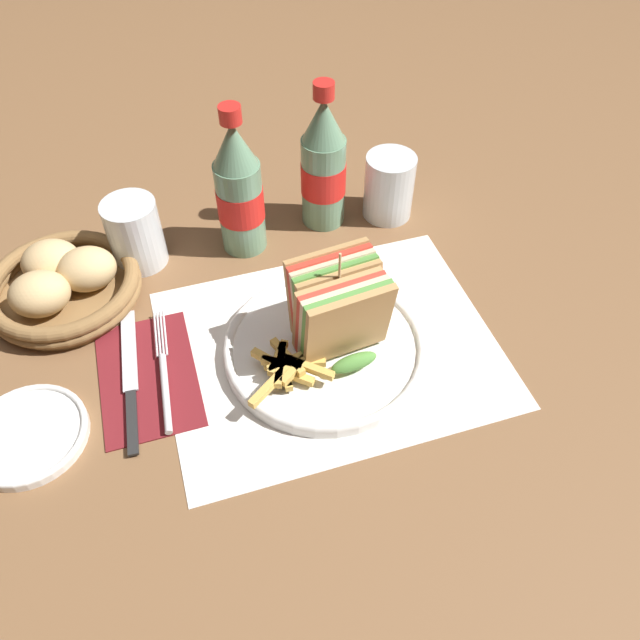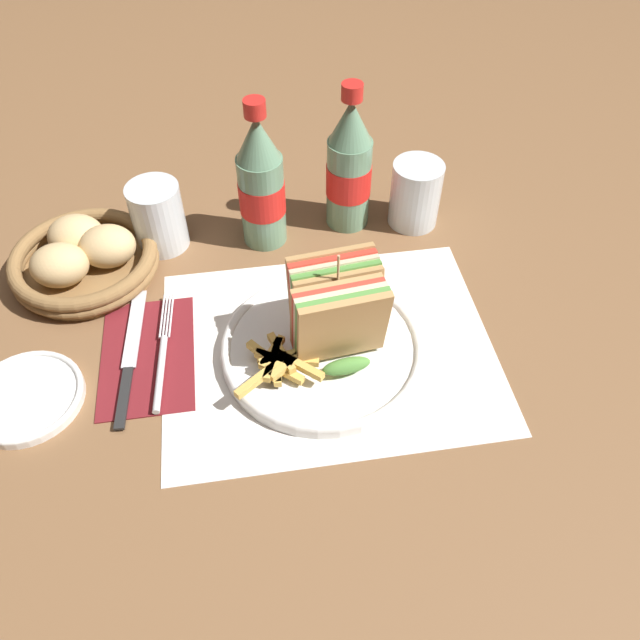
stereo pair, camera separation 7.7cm
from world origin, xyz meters
TOP-DOWN VIEW (x-y plane):
  - ground_plane at (0.00, 0.00)m, footprint 4.00×4.00m
  - placemat at (0.03, -0.02)m, footprint 0.42×0.33m
  - plate_main at (0.02, -0.03)m, footprint 0.25×0.25m
  - club_sandwich at (0.04, -0.03)m, footprint 0.11×0.12m
  - fries_pile at (-0.03, -0.06)m, footprint 0.11×0.09m
  - napkin at (-0.19, 0.00)m, footprint 0.12×0.19m
  - fork at (-0.18, -0.02)m, footprint 0.03×0.19m
  - knife at (-0.21, -0.00)m, footprint 0.03×0.22m
  - coke_bottle_near at (-0.03, 0.20)m, footprint 0.07×0.07m
  - coke_bottle_far at (0.10, 0.23)m, footprint 0.07×0.07m
  - glass_near at (0.20, 0.21)m, footprint 0.08×0.08m
  - glass_far at (-0.18, 0.21)m, footprint 0.08×0.08m
  - bread_basket at (-0.28, 0.17)m, footprint 0.20×0.20m
  - side_saucer at (-0.33, -0.05)m, footprint 0.13×0.13m

SIDE VIEW (x-z plane):
  - ground_plane at x=0.00m, z-range 0.00..0.00m
  - placemat at x=0.03m, z-range 0.00..0.00m
  - napkin at x=-0.19m, z-range 0.00..0.00m
  - knife at x=-0.21m, z-range 0.00..0.01m
  - side_saucer at x=-0.33m, z-range 0.00..0.01m
  - fork at x=-0.18m, z-range 0.00..0.01m
  - plate_main at x=0.02m, z-range 0.00..0.02m
  - bread_basket at x=-0.28m, z-range -0.01..0.06m
  - fries_pile at x=-0.03m, z-range 0.02..0.04m
  - glass_near at x=0.20m, z-range -0.01..0.09m
  - glass_far at x=-0.18m, z-range -0.01..0.09m
  - club_sandwich at x=0.04m, z-range 0.00..0.14m
  - coke_bottle_near at x=-0.03m, z-range -0.02..0.21m
  - coke_bottle_far at x=0.10m, z-range -0.02..0.21m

